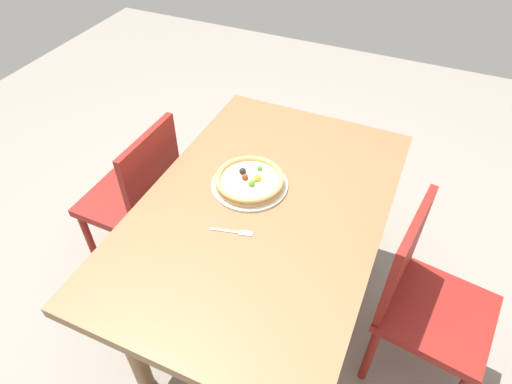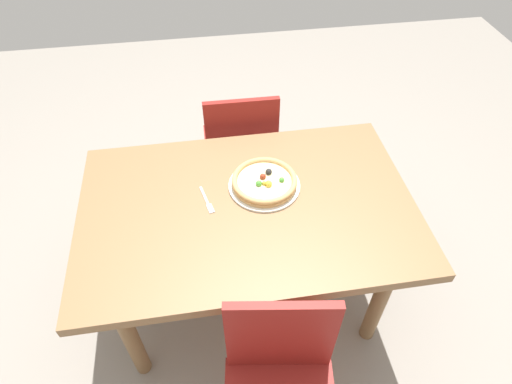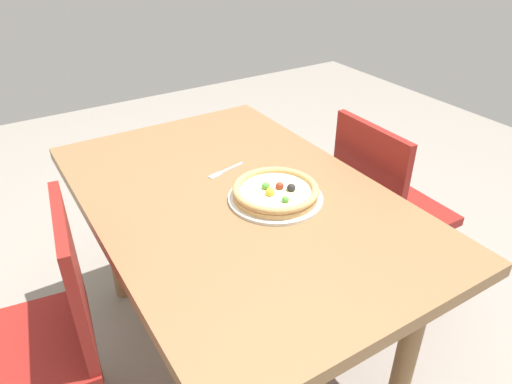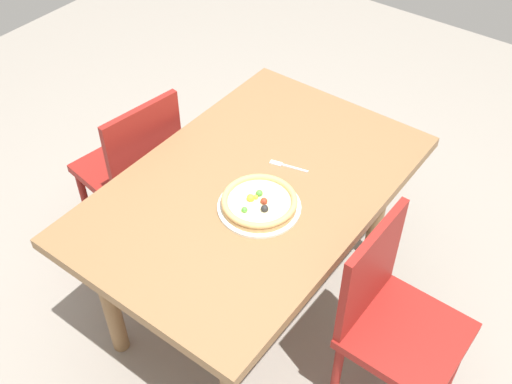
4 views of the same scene
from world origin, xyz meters
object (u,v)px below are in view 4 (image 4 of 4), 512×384
Objects in this scene: chair_near at (392,318)px; chair_far at (134,167)px; fork at (285,165)px; dining_table at (253,201)px; plate at (259,207)px; pizza at (259,202)px.

chair_near is 1.34m from chair_far.
chair_near is 1.00× the size of chair_far.
fork is (0.18, -0.71, 0.25)m from chair_far.
dining_table is 0.16m from plate.
fork is at bearing 12.97° from pizza.
chair_far reaches higher than pizza.
plate is at bearing -86.89° from chair_far.
dining_table is 0.19m from fork.
pizza is at bearing 89.36° from fork.
chair_far is at bearing -90.49° from chair_near.
chair_near is 0.72m from fork.
chair_near is 2.77× the size of plate.
fork is at bearing -107.94° from chair_near.
fork is (0.16, -0.04, 0.09)m from dining_table.
chair_far is (0.03, 1.34, 0.00)m from chair_near.
dining_table is at bearing -93.51° from chair_near.
pizza is (-0.00, 0.00, 0.03)m from plate.
dining_table is 1.62× the size of chair_near.
dining_table is 8.53× the size of fork.
chair_near is 0.64m from pizza.
fork is (0.22, 0.63, 0.25)m from chair_near.
pizza reaches higher than plate.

